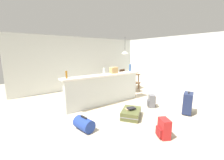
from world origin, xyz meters
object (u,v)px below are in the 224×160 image
grocery_bag (114,70)px  book_stack (130,108)px  bottle_blue (130,68)px  suitcase_flat_olive (131,113)px  bottle_amber (66,75)px  backpack_red (164,129)px  bottle_clear (104,71)px  backpack_grey (151,101)px  duffel_bag_blue (84,124)px  dining_chair_near_partition (133,80)px  dining_table (127,76)px  suitcase_upright_navy (188,103)px  pendant_lamp (125,52)px  dining_chair_far_side (120,77)px

grocery_bag → book_stack: bearing=-106.3°
bottle_blue → suitcase_flat_olive: bearing=-131.1°
bottle_amber → backpack_red: 2.89m
bottle_clear → book_stack: bearing=-87.7°
book_stack → backpack_grey: bearing=7.7°
duffel_bag_blue → backpack_red: backpack_red is taller
duffel_bag_blue → book_stack: bearing=-5.2°
dining_chair_near_partition → book_stack: size_ratio=3.43×
dining_table → book_stack: (-2.01, -2.44, -0.40)m
bottle_amber → grocery_bag: 1.70m
bottle_blue → book_stack: size_ratio=1.07×
bottle_blue → backpack_grey: (-0.13, -1.20, -1.00)m
dining_table → book_stack: 3.18m
bottle_blue → suitcase_upright_navy: 2.35m
grocery_bag → pendant_lamp: size_ratio=0.31×
dining_chair_far_side → bottle_blue: bearing=-117.7°
bottle_blue → pendant_lamp: 1.52m
dining_chair_near_partition → suitcase_flat_olive: dining_chair_near_partition is taller
suitcase_upright_navy → bottle_amber: bearing=143.3°
bottle_clear → dining_chair_far_side: bottle_clear is taller
dining_chair_far_side → pendant_lamp: (-0.11, -0.44, 1.27)m
suitcase_upright_navy → bottle_blue: bearing=98.4°
dining_table → backpack_red: 4.18m
bottle_blue → dining_chair_near_partition: bottle_blue is taller
dining_chair_far_side → book_stack: 3.63m
dining_chair_far_side → suitcase_flat_olive: (-2.04, -2.99, -0.41)m
suitcase_upright_navy → backpack_grey: bearing=114.9°
dining_table → dining_chair_far_side: bearing=84.4°
bottle_clear → pendant_lamp: size_ratio=0.27×
dining_chair_near_partition → dining_chair_far_side: bearing=83.6°
dining_table → suitcase_flat_olive: (-1.99, -2.45, -0.54)m
dining_table → backpack_grey: (-0.93, -2.29, -0.44)m
pendant_lamp → backpack_red: pendant_lamp is taller
dining_table → bottle_blue: bearing=-126.2°
dining_chair_near_partition → duffel_bag_blue: 3.76m
dining_chair_near_partition → duffel_bag_blue: (-3.29, -1.78, -0.36)m
grocery_bag → backpack_grey: size_ratio=0.62×
bottle_blue → dining_chair_far_side: bearing=62.3°
suitcase_flat_olive → book_stack: bearing=133.4°
dining_chair_far_side → backpack_grey: bearing=-109.1°
dining_chair_far_side → suitcase_upright_navy: dining_chair_far_side is taller
suitcase_flat_olive → bottle_blue: bearing=48.9°
bottle_clear → book_stack: (0.05, -1.27, -0.91)m
bottle_amber → book_stack: (1.31, -1.30, -0.91)m
dining_chair_near_partition → dining_chair_far_side: size_ratio=1.00×
bottle_amber → duffel_bag_blue: bearing=-92.0°
pendant_lamp → suitcase_upright_navy: size_ratio=1.24×
suitcase_upright_navy → suitcase_flat_olive: bearing=152.1°
grocery_bag → dining_chair_far_side: bearing=44.8°
suitcase_upright_navy → backpack_red: bearing=-168.6°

